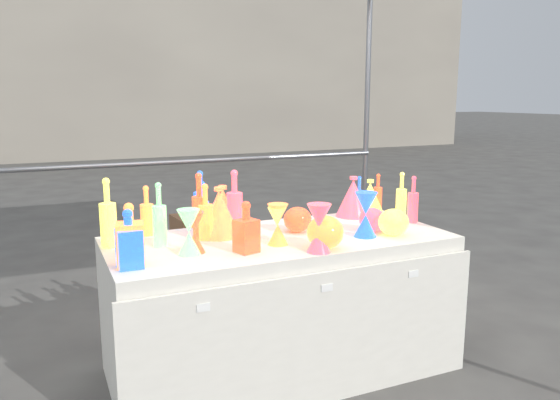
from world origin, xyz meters
name	(u,v)px	position (x,y,z in m)	size (l,w,h in m)	color
ground	(280,367)	(0.00, 0.00, 0.00)	(80.00, 80.00, 0.00)	#5C5A55
display_table	(281,304)	(0.00, -0.01, 0.37)	(1.84, 0.83, 0.75)	silver
background_building	(212,46)	(4.00, 14.00, 3.00)	(14.00, 6.00, 6.00)	#A49A88
cardboard_box_closed	(203,234)	(0.24, 2.34, 0.19)	(0.53, 0.38, 0.38)	#8B5F3E
cardboard_box_flat	(250,245)	(0.73, 2.35, 0.03)	(0.65, 0.46, 0.06)	#8B5F3E
bottle_0	(147,211)	(-0.63, 0.33, 0.89)	(0.07, 0.07, 0.27)	#B9113F
bottle_1	(201,200)	(-0.33, 0.35, 0.92)	(0.08, 0.08, 0.33)	#167A40
bottle_2	(199,206)	(-0.39, 0.16, 0.92)	(0.08, 0.08, 0.35)	orange
bottle_3	(235,200)	(-0.17, 0.23, 0.92)	(0.09, 0.09, 0.34)	#1E1FB0
bottle_4	(108,213)	(-0.85, 0.17, 0.92)	(0.08, 0.08, 0.35)	#126371
bottle_5	(159,215)	(-0.62, 0.08, 0.91)	(0.07, 0.07, 0.32)	#AD2296
bottle_6	(206,212)	(-0.37, 0.11, 0.90)	(0.08, 0.08, 0.30)	#B9113F
bottle_7	(203,209)	(-0.37, 0.18, 0.90)	(0.07, 0.07, 0.30)	#167A40
decanter_0	(130,235)	(-0.80, -0.19, 0.89)	(0.12, 0.12, 0.28)	#B9113F
decanter_1	(246,227)	(-0.26, -0.19, 0.87)	(0.10, 0.10, 0.25)	orange
decanter_2	(129,239)	(-0.81, -0.21, 0.88)	(0.10, 0.10, 0.26)	#167A40
hourglass_0	(195,232)	(-0.49, -0.10, 0.85)	(0.10, 0.10, 0.20)	orange
hourglass_1	(319,228)	(0.05, -0.34, 0.87)	(0.12, 0.12, 0.23)	#1E1FB0
hourglass_2	(277,226)	(-0.07, -0.13, 0.84)	(0.09, 0.09, 0.19)	#126371
hourglass_3	(189,232)	(-0.52, -0.12, 0.86)	(0.11, 0.11, 0.22)	#AD2296
hourglass_4	(278,224)	(-0.07, -0.13, 0.85)	(0.10, 0.10, 0.21)	#B9113F
hourglass_5	(366,215)	(0.42, -0.18, 0.87)	(0.12, 0.12, 0.24)	#167A40
globe_0	(325,234)	(0.11, -0.30, 0.82)	(0.18, 0.18, 0.15)	#B9113F
globe_1	(394,224)	(0.57, -0.22, 0.81)	(0.16, 0.16, 0.13)	#126371
globe_2	(298,221)	(0.13, 0.06, 0.81)	(0.16, 0.16, 0.12)	orange
globe_3	(372,221)	(0.51, -0.10, 0.81)	(0.15, 0.15, 0.12)	#1E1FB0
lampshade_0	(219,212)	(-0.29, 0.15, 0.88)	(0.23, 0.23, 0.27)	yellow
lampshade_1	(223,208)	(-0.22, 0.28, 0.88)	(0.21, 0.21, 0.25)	yellow
lampshade_2	(353,196)	(0.62, 0.28, 0.88)	(0.21, 0.21, 0.25)	#1E1FB0
lampshade_3	(370,197)	(0.75, 0.28, 0.86)	(0.19, 0.19, 0.22)	#126371
bottle_8	(359,196)	(0.68, 0.30, 0.87)	(0.06, 0.06, 0.25)	#167A40
bottle_9	(378,192)	(0.86, 0.36, 0.87)	(0.05, 0.05, 0.24)	orange
bottle_10	(413,199)	(0.86, 0.00, 0.89)	(0.06, 0.06, 0.28)	#1E1FB0
bottle_11	(401,195)	(0.86, 0.11, 0.89)	(0.06, 0.06, 0.29)	#126371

